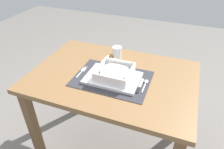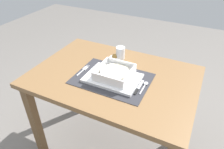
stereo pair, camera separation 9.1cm
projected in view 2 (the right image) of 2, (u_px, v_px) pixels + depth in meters
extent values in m
plane|color=slate|center=(113.00, 148.00, 1.62)|extent=(6.00, 6.00, 0.00)
cube|color=brown|center=(113.00, 77.00, 1.24)|extent=(0.97, 0.67, 0.03)
cube|color=brown|center=(36.00, 125.00, 1.38)|extent=(0.05, 0.05, 0.67)
cube|color=brown|center=(83.00, 80.00, 1.80)|extent=(0.05, 0.05, 0.67)
cube|color=brown|center=(185.00, 111.00, 1.49)|extent=(0.05, 0.05, 0.67)
cube|color=#2D2D33|center=(112.00, 79.00, 1.19)|extent=(0.43, 0.31, 0.00)
cube|color=white|center=(113.00, 78.00, 1.18)|extent=(0.31, 0.21, 0.02)
cube|color=white|center=(115.00, 76.00, 1.18)|extent=(0.19, 0.19, 0.01)
cube|color=white|center=(101.00, 68.00, 1.20)|extent=(0.01, 0.19, 0.05)
cube|color=white|center=(130.00, 76.00, 1.13)|extent=(0.01, 0.19, 0.05)
cube|color=white|center=(107.00, 80.00, 1.10)|extent=(0.17, 0.01, 0.05)
cube|color=white|center=(121.00, 64.00, 1.23)|extent=(0.17, 0.01, 0.05)
cylinder|color=beige|center=(115.00, 73.00, 1.17)|extent=(0.16, 0.16, 0.03)
cube|color=silver|center=(80.00, 73.00, 1.24)|extent=(0.01, 0.07, 0.00)
cube|color=silver|center=(85.00, 68.00, 1.28)|extent=(0.02, 0.04, 0.00)
cylinder|color=silver|center=(86.00, 66.00, 1.30)|extent=(0.00, 0.02, 0.00)
cylinder|color=silver|center=(88.00, 66.00, 1.30)|extent=(0.00, 0.02, 0.00)
cylinder|color=silver|center=(89.00, 66.00, 1.29)|extent=(0.00, 0.02, 0.00)
cube|color=silver|center=(142.00, 90.00, 1.10)|extent=(0.01, 0.08, 0.00)
ellipsoid|color=silver|center=(146.00, 83.00, 1.14)|extent=(0.02, 0.03, 0.01)
cube|color=black|center=(136.00, 92.00, 1.09)|extent=(0.01, 0.05, 0.01)
cube|color=silver|center=(141.00, 85.00, 1.14)|extent=(0.01, 0.09, 0.00)
cube|color=#59331E|center=(134.00, 87.00, 1.12)|extent=(0.01, 0.06, 0.01)
cube|color=silver|center=(138.00, 80.00, 1.17)|extent=(0.01, 0.08, 0.00)
cylinder|color=white|center=(120.00, 53.00, 1.37)|extent=(0.06, 0.06, 0.08)
cylinder|color=maroon|center=(120.00, 55.00, 1.37)|extent=(0.05, 0.05, 0.05)
cylinder|color=white|center=(115.00, 58.00, 1.38)|extent=(0.07, 0.07, 0.01)
sphere|color=olive|center=(115.00, 57.00, 1.38)|extent=(0.04, 0.04, 0.04)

